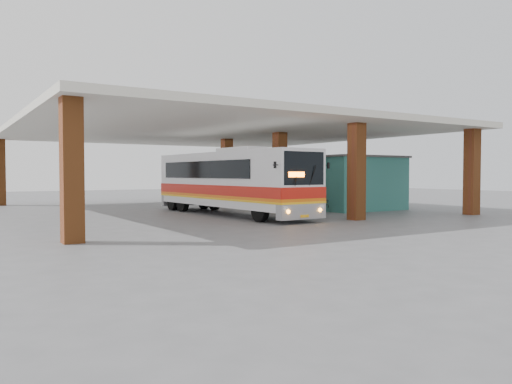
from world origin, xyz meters
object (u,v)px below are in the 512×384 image
object	(u,v)px
coach_bus	(231,182)
motorcycle	(324,204)
pedestrian	(291,202)
red_chair	(281,203)

from	to	relation	value
coach_bus	motorcycle	bearing A→B (deg)	-15.96
motorcycle	pedestrian	world-z (taller)	pedestrian
pedestrian	motorcycle	bearing A→B (deg)	-169.61
motorcycle	coach_bus	bearing A→B (deg)	70.63
coach_bus	motorcycle	world-z (taller)	coach_bus
motorcycle	red_chair	size ratio (longest dim) A/B	2.46
coach_bus	motorcycle	distance (m)	5.39
coach_bus	motorcycle	xyz separation A→B (m)	(5.11, -1.21, -1.21)
motorcycle	red_chair	xyz separation A→B (m)	(-0.03, 3.96, -0.13)
pedestrian	red_chair	xyz separation A→B (m)	(3.87, 6.19, -0.47)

